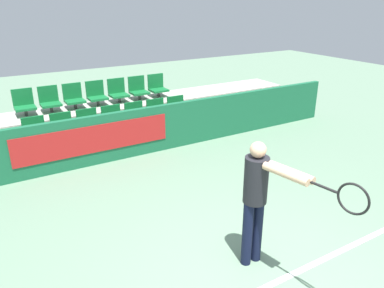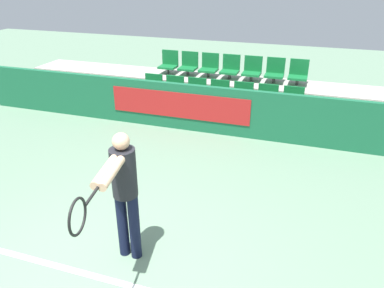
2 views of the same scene
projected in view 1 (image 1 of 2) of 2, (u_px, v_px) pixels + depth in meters
name	position (u px, v px, depth m)	size (l,w,h in m)	color
court_baseline	(267.00, 286.00, 4.39)	(5.77, 0.08, 0.01)	white
barrier_wall	(125.00, 135.00, 7.72)	(11.13, 0.14, 1.01)	#19603D
bleacher_tier_front	(116.00, 140.00, 8.35)	(10.73, 1.09, 0.35)	#ADA89E
bleacher_tier_middle	(100.00, 120.00, 9.16)	(10.73, 1.09, 0.70)	#ADA89E
stadium_chair_0	(35.00, 133.00, 7.52)	(0.44, 0.40, 0.57)	#333333
stadium_chair_1	(63.00, 128.00, 7.78)	(0.44, 0.40, 0.57)	#333333
stadium_chair_2	(89.00, 124.00, 8.04)	(0.44, 0.40, 0.57)	#333333
stadium_chair_3	(113.00, 120.00, 8.29)	(0.44, 0.40, 0.57)	#333333
stadium_chair_4	(136.00, 116.00, 8.55)	(0.44, 0.40, 0.57)	#333333
stadium_chair_5	(157.00, 113.00, 8.81)	(0.44, 0.40, 0.57)	#333333
stadium_chair_6	(177.00, 110.00, 9.07)	(0.44, 0.40, 0.57)	#333333
stadium_chair_7	(24.00, 104.00, 8.26)	(0.44, 0.40, 0.57)	#333333
stadium_chair_8	(50.00, 100.00, 8.52)	(0.44, 0.40, 0.57)	#333333
stadium_chair_9	(74.00, 97.00, 8.77)	(0.44, 0.40, 0.57)	#333333
stadium_chair_10	(96.00, 94.00, 9.03)	(0.44, 0.40, 0.57)	#333333
stadium_chair_11	(118.00, 92.00, 9.29)	(0.44, 0.40, 0.57)	#333333
stadium_chair_12	(138.00, 89.00, 9.55)	(0.44, 0.40, 0.57)	#333333
stadium_chair_13	(157.00, 87.00, 9.81)	(0.44, 0.40, 0.57)	#333333
tennis_player	(260.00, 195.00, 4.40)	(0.39, 1.44, 1.64)	black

